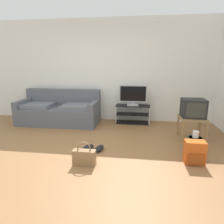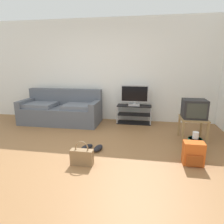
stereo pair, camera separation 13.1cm
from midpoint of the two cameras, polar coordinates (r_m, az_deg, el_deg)
ground_plane at (r=3.46m, az=-11.87°, el=-12.86°), size 9.00×9.80×0.02m
wall_back at (r=5.47m, az=-3.90°, el=11.87°), size 9.00×0.10×2.70m
couch at (r=5.37m, az=-15.70°, el=0.27°), size 2.05×0.90×0.87m
tv_stand at (r=5.21m, az=5.30°, el=-0.61°), size 0.89×0.36×0.48m
flat_tv at (r=5.08m, az=5.42°, el=4.82°), size 0.72×0.22×0.53m
side_table at (r=4.33m, az=21.54°, el=-2.39°), size 0.51×0.51×0.47m
crt_tv at (r=4.29m, az=21.80°, el=1.05°), size 0.45×0.41×0.37m
backpack at (r=3.36m, az=21.90°, el=-10.87°), size 0.31×0.27×0.36m
handbag at (r=3.13m, az=-9.32°, el=-12.82°), size 0.35×0.13×0.38m
cleaning_bucket at (r=3.81m, az=22.09°, el=-8.38°), size 0.24×0.24×0.38m
sneakers_pair at (r=3.63m, az=-6.47°, el=-10.39°), size 0.43×0.30×0.09m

